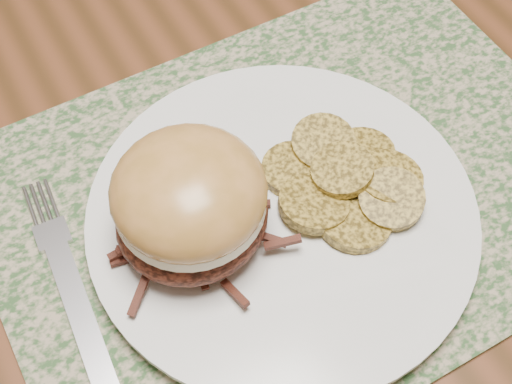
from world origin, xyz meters
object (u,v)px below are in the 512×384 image
fork (73,294)px  pork_sandwich (190,202)px  dining_table (88,82)px  dinner_plate (282,216)px

fork → pork_sandwich: bearing=1.2°
dining_table → fork: size_ratio=7.50×
pork_sandwich → fork: 0.10m
dinner_plate → pork_sandwich: bearing=166.8°
dinner_plate → fork: (-0.15, 0.02, -0.01)m
dining_table → dinner_plate: (0.06, -0.27, 0.09)m
dining_table → fork: (-0.09, -0.25, 0.09)m
dinner_plate → pork_sandwich: size_ratio=1.97×
dinner_plate → pork_sandwich: 0.08m
dining_table → fork: bearing=-110.5°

